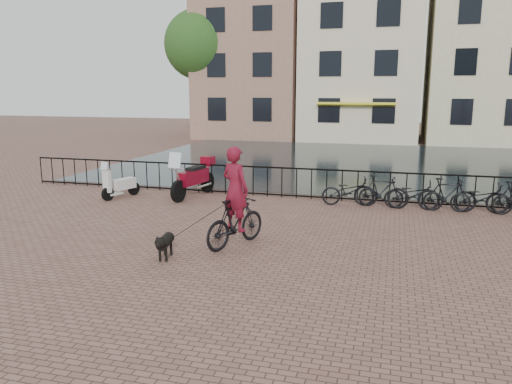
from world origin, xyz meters
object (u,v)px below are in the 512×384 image
(dog, at_px, (165,245))
(motorcycle, at_px, (193,173))
(cyclist, at_px, (235,203))
(scooter, at_px, (120,178))

(dog, distance_m, motorcycle, 6.27)
(cyclist, xyz_separation_m, motorcycle, (-3.02, 4.73, -0.20))
(cyclist, distance_m, scooter, 6.63)
(dog, height_order, scooter, scooter)
(cyclist, height_order, dog, cyclist)
(cyclist, bearing_deg, motorcycle, -33.09)
(cyclist, relative_size, motorcycle, 1.14)
(motorcycle, height_order, scooter, motorcycle)
(cyclist, relative_size, dog, 2.91)
(cyclist, xyz_separation_m, scooter, (-5.31, 3.96, -0.37))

